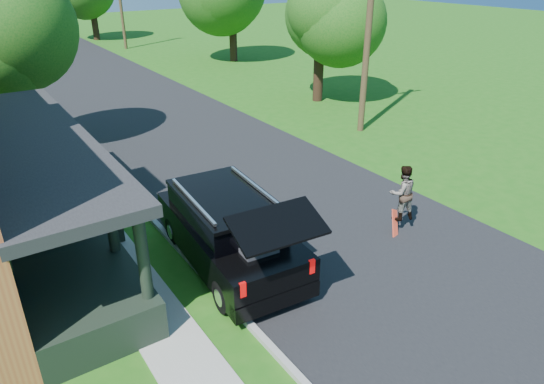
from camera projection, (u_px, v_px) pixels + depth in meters
ground at (396, 273)px, 12.03m from camera, size 140.00×140.00×0.00m
street at (128, 99)px, 26.99m from camera, size 8.00×120.00×0.02m
curb at (51, 111)px, 24.95m from camera, size 0.15×120.00×0.12m
sidewalk at (18, 116)px, 24.17m from camera, size 1.30×120.00×0.03m
black_suv at (229, 230)px, 12.02m from camera, size 2.45×5.52×2.51m
skateboarder at (402, 193)px, 13.47m from camera, size 0.92×0.80×1.62m
skateboard at (395, 224)px, 13.71m from camera, size 0.51×0.45×0.73m
tree_right_near at (320, 10)px, 24.76m from camera, size 5.66×5.83×7.24m
utility_pole_near at (371, 1)px, 19.70m from camera, size 1.75×0.31×10.72m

